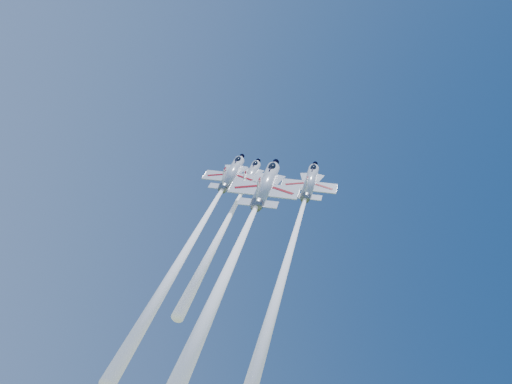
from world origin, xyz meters
TOP-DOWN VIEW (x-y plane):
  - jet_lead at (-7.54, -3.27)m, footprint 26.96×24.99m
  - jet_left at (-14.55, -5.79)m, footprint 32.55×30.39m
  - jet_right at (-6.01, -15.61)m, footprint 36.16×33.94m
  - jet_slot at (-12.39, -12.88)m, footprint 33.96×31.35m

SIDE VIEW (x-z plane):
  - jet_right at x=-6.01m, z-range 57.00..102.15m
  - jet_slot at x=-12.39m, z-range 60.19..101.27m
  - jet_left at x=-14.55m, z-range 62.98..103.21m
  - jet_lead at x=-7.54m, z-range 69.46..102.32m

